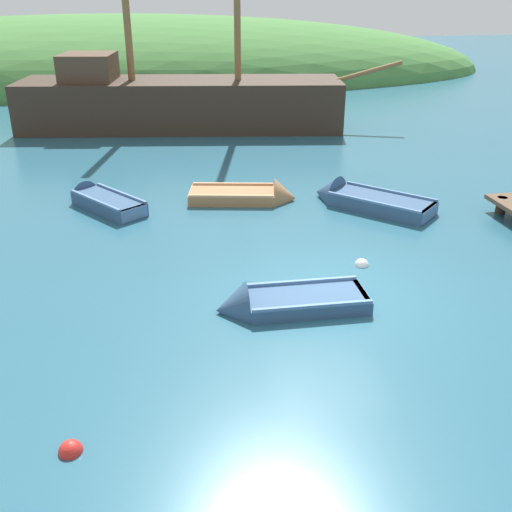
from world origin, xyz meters
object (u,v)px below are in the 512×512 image
Objects in this scene: rowboat_center at (362,201)px; buoy_white at (362,265)px; sailing_ship at (179,110)px; rowboat_outer_right at (279,305)px; rowboat_near_dock at (252,197)px; rowboat_outer_left at (101,202)px; buoy_red at (71,452)px.

rowboat_center is 4.11m from buoy_white.
sailing_ship is 16.71m from rowboat_outer_right.
rowboat_outer_left is at bearing -172.47° from rowboat_near_dock.
buoy_white is 7.89m from buoy_red.
sailing_ship reaches higher than buoy_white.
buoy_red is at bearing -140.26° from buoy_white.
rowboat_outer_right is (-0.59, -6.53, -0.01)m from rowboat_near_dock.
rowboat_center is at bearing 70.49° from buoy_white.
sailing_ship is at bearing 109.83° from rowboat_near_dock.
rowboat_near_dock reaches higher than buoy_red.
rowboat_center reaches higher than rowboat_outer_left.
sailing_ship is at bearing 102.19° from buoy_white.
buoy_white is at bearing -165.78° from rowboat_outer_left.
rowboat_near_dock is at bearing 109.52° from buoy_white.
rowboat_outer_left is 0.89× the size of rowboat_center.
buoy_white is 0.93× the size of buoy_red.
buoy_white is at bearing 39.74° from buoy_red.
rowboat_center is at bearing -58.64° from sailing_ship.
rowboat_near_dock is 0.97× the size of rowboat_center.
sailing_ship is at bearing -85.47° from rowboat_outer_right.
rowboat_outer_right is (-3.70, -5.51, -0.05)m from rowboat_center.
buoy_white is at bearing -68.93° from sailing_ship.
sailing_ship is 48.13× the size of buoy_red.
buoy_white is (2.33, 1.64, -0.08)m from rowboat_outer_right.
rowboat_outer_left is at bearing -97.71° from sailing_ship.
rowboat_outer_left is at bearing 36.53° from rowboat_center.
rowboat_outer_right is (3.85, -6.82, -0.05)m from rowboat_outer_left.
rowboat_outer_left is 8.07m from buoy_white.
rowboat_outer_left is 1.00× the size of rowboat_outer_right.
rowboat_outer_right is at bearing 42.34° from buoy_red.
buoy_red is (-6.07, -5.04, 0.00)m from buoy_white.
sailing_ship is 20.29m from buoy_red.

